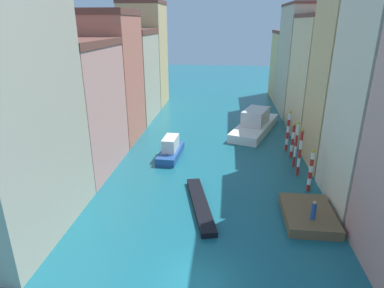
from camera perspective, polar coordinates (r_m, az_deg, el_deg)
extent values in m
plane|color=#196070|center=(41.83, 4.10, 0.67)|extent=(154.00, 154.00, 0.00)
cube|color=tan|center=(34.01, -19.65, 5.45)|extent=(6.97, 10.24, 12.04)
cube|color=brown|center=(33.06, -21.00, 16.13)|extent=(7.11, 10.44, 0.68)
cube|color=#C6705B|center=(42.24, -14.48, 10.74)|extent=(6.97, 8.19, 14.90)
cube|color=brown|center=(41.70, -15.49, 21.32)|extent=(7.11, 8.35, 0.69)
cube|color=#BCB299|center=(51.41, -10.70, 11.33)|extent=(6.97, 10.15, 12.50)
cube|color=brown|center=(50.81, -11.21, 18.72)|extent=(7.11, 10.35, 0.75)
cube|color=#DBB77A|center=(60.00, -8.30, 14.89)|extent=(6.97, 7.60, 16.94)
cube|color=brown|center=(59.80, -8.77, 23.29)|extent=(7.11, 7.75, 0.63)
cube|color=#DBB77A|center=(35.93, 26.30, 9.68)|extent=(6.97, 7.37, 17.40)
cube|color=beige|center=(45.22, 22.09, 10.37)|extent=(6.97, 11.07, 14.68)
cube|color=brown|center=(44.70, 23.45, 19.92)|extent=(7.11, 11.29, 0.47)
cube|color=#BCB299|center=(56.66, 19.07, 13.47)|extent=(6.97, 11.83, 16.51)
cube|color=brown|center=(56.40, 20.13, 21.99)|extent=(7.11, 12.07, 0.42)
cube|color=#DBB77A|center=(67.39, 16.94, 12.79)|extent=(6.97, 9.35, 12.15)
cube|color=brown|center=(66.92, 17.53, 18.18)|extent=(7.11, 9.54, 0.59)
cube|color=brown|center=(27.02, 19.66, -11.56)|extent=(3.72, 5.28, 0.75)
cylinder|color=#234C93|center=(25.57, 20.46, -11.02)|extent=(0.36, 0.36, 1.23)
sphere|color=tan|center=(25.21, 20.67, -9.58)|extent=(0.26, 0.26, 0.26)
cylinder|color=red|center=(31.22, 19.66, -7.16)|extent=(0.33, 0.33, 0.62)
cylinder|color=white|center=(30.95, 19.80, -6.15)|extent=(0.33, 0.33, 0.62)
cylinder|color=red|center=(30.69, 19.94, -5.11)|extent=(0.33, 0.33, 0.62)
cylinder|color=white|center=(30.44, 20.08, -4.06)|extent=(0.33, 0.33, 0.62)
cylinder|color=red|center=(30.20, 20.22, -3.00)|extent=(0.33, 0.33, 0.62)
cylinder|color=white|center=(29.97, 20.36, -1.91)|extent=(0.33, 0.33, 0.62)
sphere|color=gold|center=(29.82, 20.46, -1.13)|extent=(0.36, 0.36, 0.36)
cylinder|color=red|center=(33.83, 17.97, -4.47)|extent=(0.27, 0.27, 0.92)
cylinder|color=white|center=(33.47, 18.14, -3.05)|extent=(0.27, 0.27, 0.92)
cylinder|color=red|center=(33.13, 18.31, -1.60)|extent=(0.27, 0.27, 0.92)
cylinder|color=white|center=(32.81, 18.49, -0.11)|extent=(0.27, 0.27, 0.92)
cylinder|color=red|center=(32.52, 18.67, 1.40)|extent=(0.27, 0.27, 0.92)
sphere|color=gold|center=(32.34, 18.78, 2.34)|extent=(0.29, 0.29, 0.29)
cylinder|color=red|center=(35.49, 17.38, -2.98)|extent=(0.25, 0.25, 1.18)
cylinder|color=white|center=(35.06, 17.59, -1.22)|extent=(0.25, 0.25, 1.18)
cylinder|color=red|center=(34.66, 17.79, 0.59)|extent=(0.25, 0.25, 1.18)
cylinder|color=white|center=(34.29, 18.00, 2.44)|extent=(0.25, 0.25, 1.18)
sphere|color=gold|center=(34.10, 18.13, 3.54)|extent=(0.27, 0.27, 0.27)
cylinder|color=red|center=(37.94, 16.91, -1.74)|extent=(0.30, 0.30, 0.75)
cylinder|color=white|center=(37.68, 17.03, -0.68)|extent=(0.30, 0.30, 0.75)
cylinder|color=red|center=(37.42, 17.15, 0.39)|extent=(0.30, 0.30, 0.75)
cylinder|color=white|center=(37.18, 17.27, 1.48)|extent=(0.30, 0.30, 0.75)
cylinder|color=red|center=(36.95, 17.39, 2.58)|extent=(0.30, 0.30, 0.75)
sphere|color=gold|center=(36.81, 17.47, 3.31)|extent=(0.33, 0.33, 0.33)
cylinder|color=red|center=(39.89, 16.12, -0.56)|extent=(0.31, 0.31, 0.75)
cylinder|color=white|center=(39.63, 16.23, 0.46)|extent=(0.31, 0.31, 0.75)
cylinder|color=red|center=(39.39, 16.34, 1.48)|extent=(0.31, 0.31, 0.75)
cylinder|color=white|center=(39.16, 16.45, 2.52)|extent=(0.31, 0.31, 0.75)
cylinder|color=red|center=(38.95, 16.56, 3.57)|extent=(0.31, 0.31, 0.75)
cylinder|color=white|center=(38.74, 16.67, 4.63)|extent=(0.31, 0.31, 0.75)
sphere|color=gold|center=(38.62, 16.74, 5.34)|extent=(0.34, 0.34, 0.34)
cube|color=white|center=(45.92, 10.93, 2.90)|extent=(7.63, 12.93, 1.11)
cube|color=silver|center=(45.48, 11.06, 4.75)|extent=(4.24, 5.59, 1.98)
cube|color=black|center=(27.07, 1.45, -10.51)|extent=(3.16, 8.49, 0.46)
cube|color=#234C93|center=(36.59, -3.74, -1.59)|extent=(2.36, 6.01, 0.86)
cube|color=silver|center=(36.17, -3.78, 0.11)|extent=(1.58, 3.02, 1.46)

